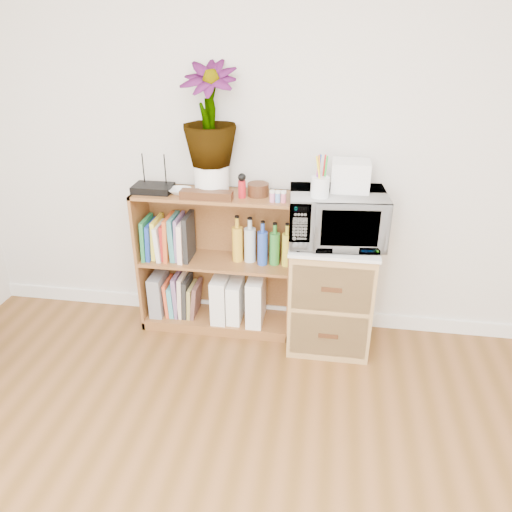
# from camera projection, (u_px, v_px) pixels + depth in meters

# --- Properties ---
(skirting_board) EXTENTS (4.00, 0.02, 0.10)m
(skirting_board) POSITION_uv_depth(u_px,v_px,m) (271.00, 311.00, 3.51)
(skirting_board) COLOR white
(skirting_board) RESTS_ON ground
(bookshelf) EXTENTS (1.00, 0.30, 0.95)m
(bookshelf) POSITION_uv_depth(u_px,v_px,m) (216.00, 263.00, 3.25)
(bookshelf) COLOR brown
(bookshelf) RESTS_ON ground
(wicker_unit) EXTENTS (0.50, 0.45, 0.70)m
(wicker_unit) POSITION_uv_depth(u_px,v_px,m) (331.00, 294.00, 3.14)
(wicker_unit) COLOR #9E7542
(wicker_unit) RESTS_ON ground
(microwave) EXTENTS (0.58, 0.42, 0.31)m
(microwave) POSITION_uv_depth(u_px,v_px,m) (337.00, 218.00, 2.90)
(microwave) COLOR white
(microwave) RESTS_ON wicker_unit
(pen_cup) EXTENTS (0.10, 0.10, 0.11)m
(pen_cup) POSITION_uv_depth(u_px,v_px,m) (320.00, 187.00, 2.74)
(pen_cup) COLOR white
(pen_cup) RESTS_ON microwave
(small_appliance) EXTENTS (0.21, 0.18, 0.17)m
(small_appliance) POSITION_uv_depth(u_px,v_px,m) (350.00, 176.00, 2.83)
(small_appliance) COLOR white
(small_appliance) RESTS_ON microwave
(router) EXTENTS (0.24, 0.16, 0.04)m
(router) POSITION_uv_depth(u_px,v_px,m) (153.00, 188.00, 3.07)
(router) COLOR black
(router) RESTS_ON bookshelf
(white_bowl) EXTENTS (0.13, 0.13, 0.03)m
(white_bowl) POSITION_uv_depth(u_px,v_px,m) (180.00, 191.00, 3.04)
(white_bowl) COLOR silver
(white_bowl) RESTS_ON bookshelf
(plant_pot) EXTENTS (0.21, 0.21, 0.18)m
(plant_pot) POSITION_uv_depth(u_px,v_px,m) (212.00, 179.00, 3.02)
(plant_pot) COLOR white
(plant_pot) RESTS_ON bookshelf
(potted_plant) EXTENTS (0.33, 0.33, 0.58)m
(potted_plant) POSITION_uv_depth(u_px,v_px,m) (209.00, 115.00, 2.86)
(potted_plant) COLOR #337F34
(potted_plant) RESTS_ON plant_pot
(trinket_box) EXTENTS (0.31, 0.08, 0.05)m
(trinket_box) POSITION_uv_depth(u_px,v_px,m) (206.00, 195.00, 2.95)
(trinket_box) COLOR #331B0E
(trinket_box) RESTS_ON bookshelf
(kokeshi_doll) EXTENTS (0.05, 0.05, 0.10)m
(kokeshi_doll) POSITION_uv_depth(u_px,v_px,m) (242.00, 189.00, 2.96)
(kokeshi_doll) COLOR red
(kokeshi_doll) RESTS_ON bookshelf
(wooden_bowl) EXTENTS (0.13, 0.13, 0.08)m
(wooden_bowl) POSITION_uv_depth(u_px,v_px,m) (258.00, 189.00, 3.00)
(wooden_bowl) COLOR #3C1C10
(wooden_bowl) RESTS_ON bookshelf
(paint_jars) EXTENTS (0.10, 0.04, 0.05)m
(paint_jars) POSITION_uv_depth(u_px,v_px,m) (278.00, 198.00, 2.89)
(paint_jars) COLOR pink
(paint_jars) RESTS_ON bookshelf
(file_box) EXTENTS (0.09, 0.23, 0.29)m
(file_box) POSITION_uv_depth(u_px,v_px,m) (159.00, 293.00, 3.42)
(file_box) COLOR gray
(file_box) RESTS_ON bookshelf
(magazine_holder_left) EXTENTS (0.10, 0.25, 0.31)m
(magazine_holder_left) POSITION_uv_depth(u_px,v_px,m) (221.00, 297.00, 3.35)
(magazine_holder_left) COLOR white
(magazine_holder_left) RESTS_ON bookshelf
(magazine_holder_mid) EXTENTS (0.09, 0.22, 0.28)m
(magazine_holder_mid) POSITION_uv_depth(u_px,v_px,m) (236.00, 300.00, 3.34)
(magazine_holder_mid) COLOR white
(magazine_holder_mid) RESTS_ON bookshelf
(magazine_holder_right) EXTENTS (0.10, 0.26, 0.32)m
(magazine_holder_right) POSITION_uv_depth(u_px,v_px,m) (256.00, 299.00, 3.31)
(magazine_holder_right) COLOR white
(magazine_holder_right) RESTS_ON bookshelf
(cookbooks) EXTENTS (0.31, 0.20, 0.30)m
(cookbooks) POSITION_uv_depth(u_px,v_px,m) (170.00, 238.00, 3.22)
(cookbooks) COLOR #1F753D
(cookbooks) RESTS_ON bookshelf
(liquor_bottles) EXTENTS (0.46, 0.07, 0.31)m
(liquor_bottles) POSITION_uv_depth(u_px,v_px,m) (266.00, 243.00, 3.13)
(liquor_bottles) COLOR gold
(liquor_bottles) RESTS_ON bookshelf
(lower_books) EXTENTS (0.23, 0.19, 0.30)m
(lower_books) POSITION_uv_depth(u_px,v_px,m) (183.00, 296.00, 3.41)
(lower_books) COLOR #E85129
(lower_books) RESTS_ON bookshelf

